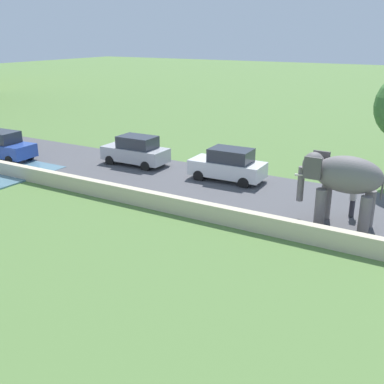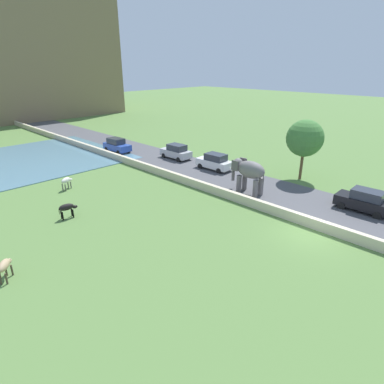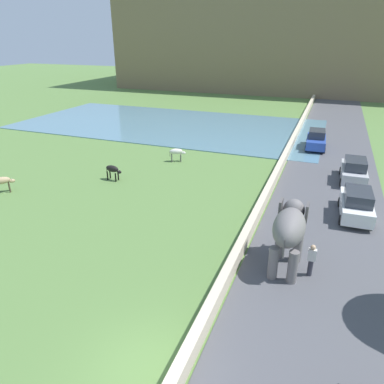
{
  "view_description": "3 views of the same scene",
  "coord_description": "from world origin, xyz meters",
  "px_view_note": "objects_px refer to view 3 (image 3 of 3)",
  "views": [
    {
      "loc": [
        -14.8,
        3.71,
        7.58
      ],
      "look_at": [
        0.22,
        12.53,
        1.53
      ],
      "focal_mm": 43.04,
      "sensor_mm": 36.0,
      "label": 1
    },
    {
      "loc": [
        -19.22,
        -7.88,
        10.78
      ],
      "look_at": [
        -2.43,
        8.62,
        1.42
      ],
      "focal_mm": 30.24,
      "sensor_mm": 36.0,
      "label": 2
    },
    {
      "loc": [
        4.45,
        -7.26,
        9.96
      ],
      "look_at": [
        -2.36,
        10.29,
        1.77
      ],
      "focal_mm": 33.62,
      "sensor_mm": 36.0,
      "label": 3
    }
  ],
  "objects_px": {
    "car_blue": "(316,140)",
    "cow_white": "(177,152)",
    "person_beside_elephant": "(311,260)",
    "cow_black": "(113,170)",
    "cow_tan": "(3,181)",
    "car_white": "(357,204)",
    "elephant": "(289,229)",
    "car_silver": "(354,170)"
  },
  "relations": [
    {
      "from": "car_blue",
      "to": "cow_white",
      "type": "distance_m",
      "value": 13.69
    },
    {
      "from": "car_blue",
      "to": "person_beside_elephant",
      "type": "bearing_deg",
      "value": -86.95
    },
    {
      "from": "cow_black",
      "to": "cow_white",
      "type": "relative_size",
      "value": 1.02
    },
    {
      "from": "cow_black",
      "to": "cow_tan",
      "type": "xyz_separation_m",
      "value": [
        -5.74,
        -4.74,
        0.0
      ]
    },
    {
      "from": "cow_tan",
      "to": "car_blue",
      "type": "bearing_deg",
      "value": 44.22
    },
    {
      "from": "car_white",
      "to": "cow_white",
      "type": "relative_size",
      "value": 2.92
    },
    {
      "from": "car_blue",
      "to": "cow_white",
      "type": "xyz_separation_m",
      "value": [
        -10.87,
        -8.31,
        -0.06
      ]
    },
    {
      "from": "elephant",
      "to": "cow_black",
      "type": "relative_size",
      "value": 2.46
    },
    {
      "from": "person_beside_elephant",
      "to": "car_blue",
      "type": "height_order",
      "value": "car_blue"
    },
    {
      "from": "cow_black",
      "to": "cow_tan",
      "type": "distance_m",
      "value": 7.45
    },
    {
      "from": "cow_tan",
      "to": "cow_white",
      "type": "bearing_deg",
      "value": 51.15
    },
    {
      "from": "person_beside_elephant",
      "to": "cow_white",
      "type": "bearing_deg",
      "value": 133.39
    },
    {
      "from": "person_beside_elephant",
      "to": "cow_black",
      "type": "bearing_deg",
      "value": 154.69
    },
    {
      "from": "car_blue",
      "to": "car_silver",
      "type": "xyz_separation_m",
      "value": [
        3.15,
        -7.94,
        0.0
      ]
    },
    {
      "from": "car_white",
      "to": "cow_white",
      "type": "distance_m",
      "value": 15.16
    },
    {
      "from": "car_silver",
      "to": "cow_white",
      "type": "xyz_separation_m",
      "value": [
        -14.02,
        -0.38,
        -0.06
      ]
    },
    {
      "from": "car_white",
      "to": "car_silver",
      "type": "relative_size",
      "value": 1.01
    },
    {
      "from": "person_beside_elephant",
      "to": "car_silver",
      "type": "relative_size",
      "value": 0.4
    },
    {
      "from": "car_blue",
      "to": "cow_tan",
      "type": "bearing_deg",
      "value": -135.78
    },
    {
      "from": "elephant",
      "to": "person_beside_elephant",
      "type": "distance_m",
      "value": 1.64
    },
    {
      "from": "car_silver",
      "to": "cow_black",
      "type": "distance_m",
      "value": 17.8
    },
    {
      "from": "person_beside_elephant",
      "to": "cow_tan",
      "type": "height_order",
      "value": "person_beside_elephant"
    },
    {
      "from": "person_beside_elephant",
      "to": "cow_tan",
      "type": "relative_size",
      "value": 1.25
    },
    {
      "from": "cow_black",
      "to": "car_blue",
      "type": "bearing_deg",
      "value": 46.01
    },
    {
      "from": "person_beside_elephant",
      "to": "cow_tan",
      "type": "xyz_separation_m",
      "value": [
        -20.43,
        2.2,
        -0.04
      ]
    },
    {
      "from": "car_silver",
      "to": "cow_tan",
      "type": "distance_m",
      "value": 24.95
    },
    {
      "from": "car_white",
      "to": "cow_black",
      "type": "height_order",
      "value": "car_white"
    },
    {
      "from": "cow_white",
      "to": "cow_tan",
      "type": "height_order",
      "value": "same"
    },
    {
      "from": "car_white",
      "to": "car_silver",
      "type": "xyz_separation_m",
      "value": [
        -0.0,
        6.14,
        0.0
      ]
    },
    {
      "from": "car_blue",
      "to": "cow_tan",
      "type": "height_order",
      "value": "car_blue"
    },
    {
      "from": "person_beside_elephant",
      "to": "cow_tan",
      "type": "distance_m",
      "value": 20.55
    },
    {
      "from": "cow_white",
      "to": "car_blue",
      "type": "bearing_deg",
      "value": 37.41
    },
    {
      "from": "car_white",
      "to": "cow_tan",
      "type": "bearing_deg",
      "value": -168.14
    },
    {
      "from": "elephant",
      "to": "car_white",
      "type": "xyz_separation_m",
      "value": [
        3.15,
        6.6,
        -1.14
      ]
    },
    {
      "from": "elephant",
      "to": "car_white",
      "type": "height_order",
      "value": "elephant"
    },
    {
      "from": "car_silver",
      "to": "cow_black",
      "type": "relative_size",
      "value": 2.85
    },
    {
      "from": "cow_white",
      "to": "cow_tan",
      "type": "bearing_deg",
      "value": -128.85
    },
    {
      "from": "elephant",
      "to": "person_beside_elephant",
      "type": "height_order",
      "value": "elephant"
    },
    {
      "from": "person_beside_elephant",
      "to": "cow_white",
      "type": "height_order",
      "value": "person_beside_elephant"
    },
    {
      "from": "person_beside_elephant",
      "to": "cow_black",
      "type": "relative_size",
      "value": 1.15
    },
    {
      "from": "elephant",
      "to": "car_white",
      "type": "bearing_deg",
      "value": 64.48
    },
    {
      "from": "person_beside_elephant",
      "to": "cow_white",
      "type": "distance_m",
      "value": 17.45
    }
  ]
}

